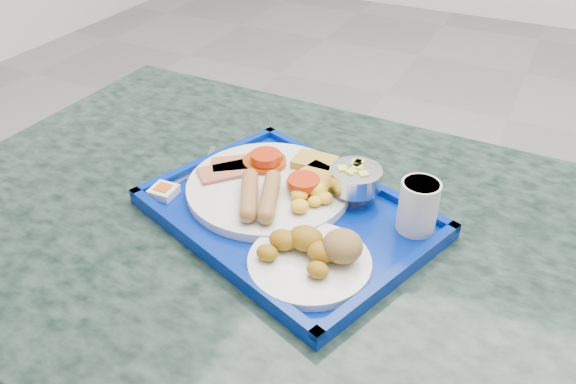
{
  "coord_description": "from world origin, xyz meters",
  "views": [
    {
      "loc": [
        0.14,
        -1.5,
        1.35
      ],
      "look_at": [
        -0.19,
        -0.85,
        0.84
      ],
      "focal_mm": 35.0,
      "sensor_mm": 36.0,
      "label": 1
    }
  ],
  "objects_px": {
    "main_plate": "(273,184)",
    "fruit_bowl": "(355,179)",
    "table": "(285,312)",
    "tray": "(288,215)",
    "juice_cup": "(418,205)",
    "bread_plate": "(314,255)"
  },
  "relations": [
    {
      "from": "fruit_bowl",
      "to": "juice_cup",
      "type": "height_order",
      "value": "juice_cup"
    },
    {
      "from": "tray",
      "to": "table",
      "type": "bearing_deg",
      "value": -86.74
    },
    {
      "from": "bread_plate",
      "to": "tray",
      "type": "bearing_deg",
      "value": 133.13
    },
    {
      "from": "tray",
      "to": "fruit_bowl",
      "type": "height_order",
      "value": "fruit_bowl"
    },
    {
      "from": "table",
      "to": "main_plate",
      "type": "bearing_deg",
      "value": 132.17
    },
    {
      "from": "table",
      "to": "main_plate",
      "type": "height_order",
      "value": "main_plate"
    },
    {
      "from": "table",
      "to": "main_plate",
      "type": "relative_size",
      "value": 4.61
    },
    {
      "from": "tray",
      "to": "juice_cup",
      "type": "height_order",
      "value": "juice_cup"
    },
    {
      "from": "table",
      "to": "tray",
      "type": "bearing_deg",
      "value": 93.26
    },
    {
      "from": "bread_plate",
      "to": "fruit_bowl",
      "type": "bearing_deg",
      "value": 92.41
    },
    {
      "from": "table",
      "to": "fruit_bowl",
      "type": "distance_m",
      "value": 0.29
    },
    {
      "from": "bread_plate",
      "to": "juice_cup",
      "type": "distance_m",
      "value": 0.18
    },
    {
      "from": "table",
      "to": "juice_cup",
      "type": "relative_size",
      "value": 15.29
    },
    {
      "from": "fruit_bowl",
      "to": "main_plate",
      "type": "bearing_deg",
      "value": -161.74
    },
    {
      "from": "main_plate",
      "to": "juice_cup",
      "type": "relative_size",
      "value": 3.31
    },
    {
      "from": "main_plate",
      "to": "fruit_bowl",
      "type": "xyz_separation_m",
      "value": [
        0.13,
        0.04,
        0.02
      ]
    },
    {
      "from": "table",
      "to": "juice_cup",
      "type": "distance_m",
      "value": 0.33
    },
    {
      "from": "main_plate",
      "to": "juice_cup",
      "type": "height_order",
      "value": "juice_cup"
    },
    {
      "from": "tray",
      "to": "main_plate",
      "type": "bearing_deg",
      "value": 139.5
    },
    {
      "from": "tray",
      "to": "juice_cup",
      "type": "relative_size",
      "value": 6.21
    },
    {
      "from": "tray",
      "to": "main_plate",
      "type": "xyz_separation_m",
      "value": [
        -0.05,
        0.04,
        0.02
      ]
    },
    {
      "from": "bread_plate",
      "to": "fruit_bowl",
      "type": "height_order",
      "value": "fruit_bowl"
    }
  ]
}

